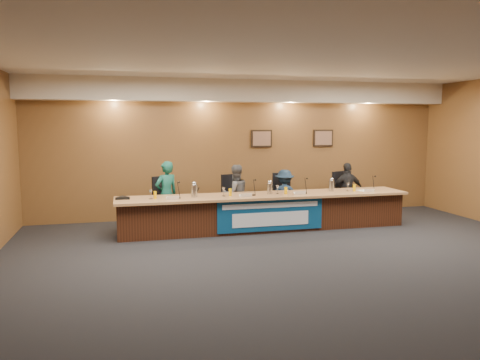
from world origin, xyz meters
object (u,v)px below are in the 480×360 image
at_px(dais_body, 265,213).
at_px(office_chair_a, 166,205).
at_px(panelist_b, 235,194).
at_px(carafe_mid, 270,189).
at_px(banner, 271,215).
at_px(carafe_right, 331,186).
at_px(office_chair_c, 283,200).
at_px(panelist_c, 284,196).
at_px(office_chair_d, 345,197).
at_px(carafe_left, 194,191).
at_px(panelist_a, 166,195).
at_px(panelist_d, 347,190).
at_px(office_chair_b, 234,202).
at_px(speakerphone, 122,198).

height_order(dais_body, office_chair_a, dais_body).
bearing_deg(panelist_b, carafe_mid, 118.18).
bearing_deg(banner, carafe_right, 15.73).
bearing_deg(dais_body, panelist_b, 125.32).
bearing_deg(office_chair_c, panelist_c, -80.63).
height_order(dais_body, panelist_c, panelist_c).
bearing_deg(office_chair_d, banner, -173.83).
distance_m(office_chair_d, carafe_left, 3.84).
bearing_deg(carafe_mid, carafe_right, 1.96).
relative_size(panelist_a, office_chair_a, 2.97).
bearing_deg(banner, office_chair_d, 27.83).
bearing_deg(panelist_d, office_chair_b, 3.03).
relative_size(office_chair_c, office_chair_d, 1.00).
xyz_separation_m(banner, office_chair_d, (2.24, 1.18, 0.10)).
distance_m(office_chair_d, speakerphone, 5.18).
xyz_separation_m(dais_body, banner, (0.00, -0.41, 0.03)).
height_order(office_chair_c, carafe_right, carafe_right).
bearing_deg(office_chair_d, panelist_d, -111.66).
height_order(carafe_left, speakerphone, carafe_left).
xyz_separation_m(office_chair_b, carafe_mid, (0.57, -0.80, 0.38)).
xyz_separation_m(dais_body, carafe_left, (-1.49, -0.06, 0.52)).
xyz_separation_m(office_chair_d, carafe_left, (-3.73, -0.82, 0.39)).
distance_m(panelist_c, carafe_left, 2.30).
relative_size(office_chair_d, carafe_left, 1.93).
relative_size(banner, carafe_mid, 9.67).
height_order(office_chair_b, speakerphone, speakerphone).
bearing_deg(panelist_b, panelist_a, -10.64).
bearing_deg(office_chair_d, office_chair_b, 158.34).
relative_size(dais_body, carafe_right, 25.20).
xyz_separation_m(banner, speakerphone, (-2.88, 0.45, 0.40)).
bearing_deg(speakerphone, office_chair_a, 38.92).
bearing_deg(speakerphone, carafe_right, -0.28).
bearing_deg(office_chair_a, dais_body, -43.58).
height_order(panelist_d, office_chair_a, panelist_d).
bearing_deg(speakerphone, panelist_c, 10.08).
xyz_separation_m(banner, panelist_d, (2.24, 1.08, 0.27)).
height_order(dais_body, speakerphone, speakerphone).
xyz_separation_m(office_chair_b, carafe_left, (-1.02, -0.82, 0.39)).
xyz_separation_m(panelist_d, office_chair_b, (-2.71, 0.10, -0.17)).
height_order(panelist_a, panelist_d, panelist_a).
bearing_deg(carafe_left, office_chair_d, 12.43).
distance_m(panelist_b, office_chair_c, 1.16).
xyz_separation_m(office_chair_b, office_chair_c, (1.15, 0.00, 0.00)).
bearing_deg(carafe_right, office_chair_a, 167.80).
bearing_deg(carafe_left, panelist_b, 35.26).
distance_m(dais_body, panelist_d, 2.35).
distance_m(panelist_d, speakerphone, 5.16).
xyz_separation_m(panelist_b, office_chair_c, (1.15, 0.10, -0.18)).
distance_m(office_chair_d, carafe_right, 1.11).
bearing_deg(office_chair_d, speakerphone, 166.48).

